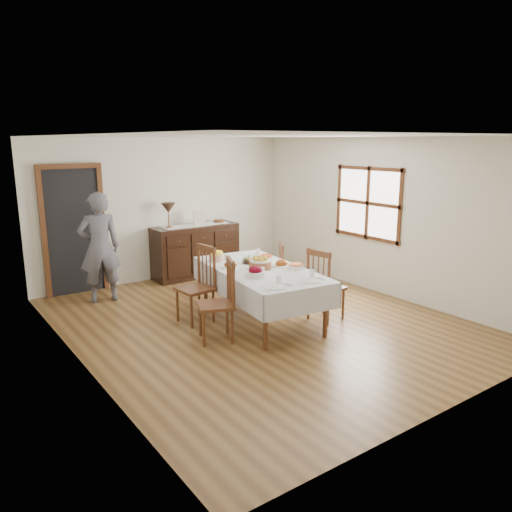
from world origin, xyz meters
TOP-DOWN VIEW (x-y plane):
  - ground at (0.00, 0.00)m, footprint 6.00×6.00m
  - room_shell at (-0.15, 0.42)m, footprint 5.02×6.02m
  - dining_table at (0.04, 0.05)m, footprint 1.42×2.37m
  - chair_left_near at (-0.81, -0.24)m, footprint 0.58×0.58m
  - chair_left_far at (-0.69, 0.55)m, footprint 0.49×0.49m
  - chair_right_near at (0.79, -0.47)m, footprint 0.50×0.50m
  - chair_right_far at (0.90, 0.45)m, footprint 0.55×0.55m
  - sideboard at (0.45, 2.72)m, footprint 1.64×0.59m
  - person at (-1.51, 2.25)m, footprint 0.64×0.47m
  - bread_basket at (0.04, 0.05)m, footprint 0.32×0.32m
  - egg_basket at (0.11, 0.40)m, footprint 0.24×0.24m
  - ham_platter_a at (-0.26, 0.36)m, footprint 0.27×0.27m
  - ham_platter_b at (0.38, -0.00)m, footprint 0.31×0.31m
  - beet_bowl at (-0.27, -0.27)m, footprint 0.27×0.27m
  - carrot_bowl at (0.40, 0.40)m, footprint 0.22×0.22m
  - pineapple_bowl at (-0.24, 0.80)m, footprint 0.22×0.22m
  - casserole_dish at (0.42, -0.27)m, footprint 0.21×0.21m
  - butter_dish at (-0.11, -0.12)m, footprint 0.15×0.11m
  - setting_left at (-0.30, -0.77)m, footprint 0.43×0.31m
  - setting_right at (0.23, -0.81)m, footprint 0.43×0.31m
  - glass_far_a at (-0.08, 0.76)m, footprint 0.06×0.06m
  - glass_far_b at (0.54, 0.80)m, footprint 0.06×0.06m
  - runner at (0.47, 2.74)m, footprint 1.30×0.35m
  - table_lamp at (-0.07, 2.72)m, footprint 0.26×0.26m
  - picture_frame at (0.51, 2.65)m, footprint 0.22×0.08m
  - deco_bowl at (0.99, 2.73)m, footprint 0.20×0.20m

SIDE VIEW (x-z plane):
  - ground at x=0.00m, z-range 0.00..0.00m
  - chair_right_far at x=0.90m, z-range 0.01..0.96m
  - sideboard at x=0.45m, z-range 0.00..0.99m
  - chair_right_near at x=0.79m, z-range 0.01..1.06m
  - chair_left_near at x=-0.81m, z-range 0.01..1.08m
  - chair_left_far at x=-0.69m, z-range 0.01..1.10m
  - dining_table at x=0.04m, z-range 0.29..1.07m
  - setting_left at x=-0.30m, z-range 0.74..0.84m
  - setting_right at x=0.23m, z-range 0.74..0.84m
  - ham_platter_b at x=0.38m, z-range 0.74..0.86m
  - ham_platter_a at x=-0.26m, z-range 0.75..0.86m
  - egg_basket at x=0.11m, z-range 0.75..0.86m
  - butter_dish at x=-0.11m, z-range 0.77..0.84m
  - carrot_bowl at x=0.40m, z-range 0.77..0.85m
  - casserole_dish at x=0.42m, z-range 0.77..0.85m
  - glass_far_b at x=0.54m, z-range 0.77..0.86m
  - glass_far_a at x=-0.08m, z-range 0.77..0.87m
  - beet_bowl at x=-0.27m, z-range 0.76..0.91m
  - pineapple_bowl at x=-0.24m, z-range 0.77..0.92m
  - bread_basket at x=0.04m, z-range 0.76..0.94m
  - person at x=-1.51m, z-range 0.00..1.89m
  - runner at x=0.47m, z-range 0.98..0.99m
  - deco_bowl at x=0.99m, z-range 0.98..1.04m
  - picture_frame at x=0.51m, z-range 0.98..1.26m
  - table_lamp at x=-0.07m, z-range 1.11..1.57m
  - room_shell at x=-0.15m, z-range 0.32..2.97m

